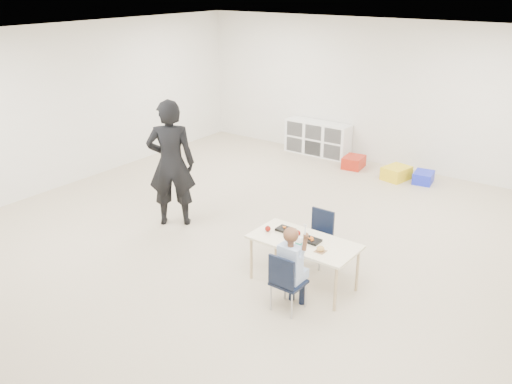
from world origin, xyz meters
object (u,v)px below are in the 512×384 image
Objects in this scene: table at (303,262)px; adult at (171,163)px; chair_near at (289,281)px; child at (289,265)px; cubby_shelf at (318,138)px.

adult is at bearing 172.50° from table.
table is at bearing 105.40° from chair_near.
chair_near is 0.21m from child.
adult is (-2.65, 0.94, 0.60)m from chair_near.
cubby_shelf is at bearing -128.63° from adult.
cubby_shelf reaches higher than table.
table is at bearing 133.44° from adult.
chair_near is at bearing -74.60° from table.
child is (0.00, 0.00, 0.21)m from chair_near.
table is 0.69× the size of adult.
table is 0.94× the size of cubby_shelf.
adult is at bearing 161.85° from child.
child is at bearing 122.79° from adult.
table is 5.26m from cubby_shelf.
chair_near reaches higher than cubby_shelf.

